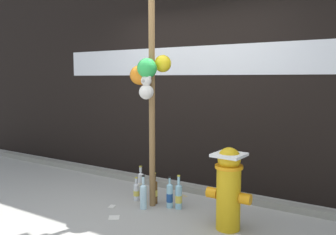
# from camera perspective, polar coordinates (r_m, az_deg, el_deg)

# --- Properties ---
(ground_plane) EXTENTS (14.00, 14.00, 0.00)m
(ground_plane) POSITION_cam_1_polar(r_m,az_deg,el_deg) (3.90, -6.23, -16.38)
(ground_plane) COLOR #9E9B93
(building_wall) EXTENTS (10.00, 0.21, 3.93)m
(building_wall) POSITION_cam_1_polar(r_m,az_deg,el_deg) (5.01, 5.31, 11.62)
(building_wall) COLOR black
(building_wall) RESTS_ON ground_plane
(curb_strip) EXTENTS (8.00, 0.12, 0.08)m
(curb_strip) POSITION_cam_1_polar(r_m,az_deg,el_deg) (4.82, 2.65, -11.33)
(curb_strip) COLOR gray
(curb_strip) RESTS_ON ground_plane
(memorial_post) EXTENTS (0.56, 0.39, 3.04)m
(memorial_post) POSITION_cam_1_polar(r_m,az_deg,el_deg) (4.03, -3.05, 10.22)
(memorial_post) COLOR olive
(memorial_post) RESTS_ON ground_plane
(fire_hydrant) EXTENTS (0.46, 0.31, 0.83)m
(fire_hydrant) POSITION_cam_1_polar(r_m,az_deg,el_deg) (3.60, 9.84, -11.06)
(fire_hydrant) COLOR gold
(fire_hydrant) RESTS_ON ground_plane
(bottle_0) EXTENTS (0.07, 0.07, 0.38)m
(bottle_0) POSITION_cam_1_polar(r_m,az_deg,el_deg) (4.33, -2.20, -11.88)
(bottle_0) COLOR brown
(bottle_0) RESTS_ON ground_plane
(bottle_1) EXTENTS (0.08, 0.08, 0.37)m
(bottle_1) POSITION_cam_1_polar(r_m,az_deg,el_deg) (4.19, 0.27, -12.57)
(bottle_1) COLOR #93CCE0
(bottle_1) RESTS_ON ground_plane
(bottle_2) EXTENTS (0.08, 0.08, 0.40)m
(bottle_2) POSITION_cam_1_polar(r_m,az_deg,el_deg) (4.16, -4.03, -12.53)
(bottle_2) COLOR #B2DBEA
(bottle_2) RESTS_ON ground_plane
(bottle_3) EXTENTS (0.08, 0.08, 0.40)m
(bottle_3) POSITION_cam_1_polar(r_m,az_deg,el_deg) (4.16, 1.75, -12.67)
(bottle_3) COLOR #93CCE0
(bottle_3) RESTS_ON ground_plane
(bottle_4) EXTENTS (0.07, 0.07, 0.29)m
(bottle_4) POSITION_cam_1_polar(r_m,az_deg,el_deg) (4.44, -5.17, -11.88)
(bottle_4) COLOR silver
(bottle_4) RESTS_ON ground_plane
(bottle_5) EXTENTS (0.07, 0.07, 0.40)m
(bottle_5) POSITION_cam_1_polar(r_m,az_deg,el_deg) (4.57, -4.46, -10.74)
(bottle_5) COLOR silver
(bottle_5) RESTS_ON ground_plane
(litter_0) EXTENTS (0.16, 0.16, 0.01)m
(litter_0) POSITION_cam_1_polar(r_m,az_deg,el_deg) (4.00, -8.79, -15.78)
(litter_0) COLOR silver
(litter_0) RESTS_ON ground_plane
(litter_1) EXTENTS (0.09, 0.12, 0.01)m
(litter_1) POSITION_cam_1_polar(r_m,az_deg,el_deg) (4.32, -9.12, -14.07)
(litter_1) COLOR silver
(litter_1) RESTS_ON ground_plane
(litter_2) EXTENTS (0.14, 0.08, 0.01)m
(litter_2) POSITION_cam_1_polar(r_m,az_deg,el_deg) (4.64, 2.48, -12.54)
(litter_2) COLOR tan
(litter_2) RESTS_ON ground_plane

